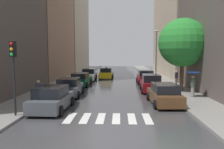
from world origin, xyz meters
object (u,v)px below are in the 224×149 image
Objects in this scene: street_tree_right at (183,43)px; lamp_post_right at (156,52)px; parked_car_left_fourth at (89,75)px; pedestrian_by_kerb at (193,78)px; parked_car_right_second at (151,84)px; traffic_light_left_corner at (13,62)px; parked_car_left_nearest at (52,99)px; pedestrian_near_tree at (38,90)px; parked_car_right_third at (145,78)px; taxi_midroad at (106,73)px; parked_car_left_second at (69,87)px; parked_car_left_third at (81,80)px; pedestrian_foreground at (176,77)px; parked_car_right_nearest at (164,95)px.

street_tree_right is 8.60m from lamp_post_right.
parked_car_left_fourth is 2.21× the size of pedestrian_by_kerb.
parked_car_right_second is 4.64m from pedestrian_by_kerb.
lamp_post_right is at bearing 58.08° from traffic_light_left_corner.
parked_car_left_nearest is at bearing -140.22° from pedestrian_by_kerb.
parked_car_left_nearest is 2.78× the size of pedestrian_near_tree.
street_tree_right reaches higher than traffic_light_left_corner.
taxi_midroad reaches higher than parked_car_right_third.
street_tree_right reaches higher than parked_car_left_fourth.
taxi_midroad reaches higher than parked_car_left_second.
parked_car_left_second is at bearing -177.81° from parked_car_left_third.
pedestrian_by_kerb is at bearing -84.27° from lamp_post_right.
parked_car_left_fourth reaches higher than parked_car_left_third.
parked_car_left_nearest is 1.02× the size of taxi_midroad.
parked_car_right_third is 9.80m from pedestrian_by_kerb.
pedestrian_by_kerb is (2.83, -9.33, 0.94)m from parked_car_right_third.
traffic_light_left_corner reaches higher than parked_car_left_fourth.
parked_car_right_third is 2.43× the size of pedestrian_foreground.
traffic_light_left_corner is (-1.74, -19.11, 2.50)m from parked_car_left_fourth.
pedestrian_near_tree is 12.42m from pedestrian_by_kerb.
taxi_midroad is at bearing 135.39° from pedestrian_by_kerb.
parked_car_left_third is at bearing 158.60° from street_tree_right.
parked_car_left_fourth is at bearing 171.07° from lamp_post_right.
pedestrian_near_tree is at bearing 86.90° from parked_car_right_nearest.
parked_car_left_third is at bearing 8.95° from pedestrian_foreground.
pedestrian_by_kerb reaches higher than parked_car_left_third.
parked_car_right_third is 7.87m from street_tree_right.
parked_car_right_third is 18.13m from traffic_light_left_corner.
street_tree_right is 1.04× the size of lamp_post_right.
parked_car_right_second is at bearing 45.74° from traffic_light_left_corner.
pedestrian_near_tree is (-9.40, -11.35, 0.17)m from parked_car_right_third.
parked_car_right_second is at bearing 148.89° from pedestrian_by_kerb.
pedestrian_near_tree is at bearing 44.75° from pedestrian_foreground.
parked_car_left_fourth is at bearing 1.28° from parked_car_left_nearest.
taxi_midroad reaches higher than parked_car_left_fourth.
parked_car_left_third is 2.87× the size of pedestrian_near_tree.
parked_car_left_second is 15.00m from taxi_midroad.
parked_car_left_fourth is 1.01× the size of parked_car_right_nearest.
parked_car_left_second is 0.92× the size of parked_car_left_fourth.
taxi_midroad is (-5.34, 18.05, 0.03)m from parked_car_right_nearest.
pedestrian_near_tree is at bearing 171.81° from parked_car_left_third.
lamp_post_right reaches higher than parked_car_left_second.
parked_car_right_nearest is (7.78, 1.97, -0.02)m from parked_car_left_nearest.
parked_car_right_third reaches higher than parked_car_left_third.
parked_car_right_second is at bearing -74.27° from parked_car_left_second.
parked_car_right_second is at bearing -0.21° from parked_car_right_nearest.
parked_car_right_third is 8.40m from taxi_midroad.
traffic_light_left_corner is at bearing 174.99° from parked_car_left_third.
parked_car_left_second is 3.51m from pedestrian_near_tree.
pedestrian_by_kerb reaches higher than parked_car_left_second.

